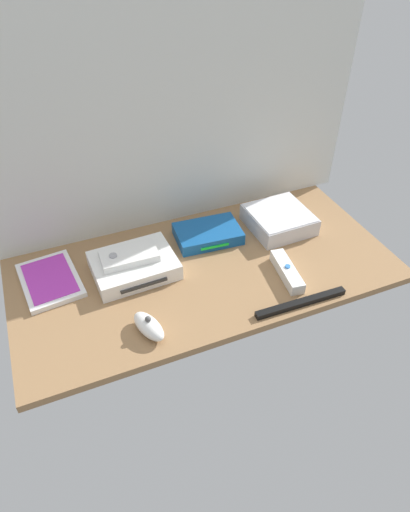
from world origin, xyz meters
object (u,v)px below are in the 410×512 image
Objects in this scene: remote_classic_pad at (129,256)px; sensor_bar at (301,303)px; game_case at (50,280)px; remote_nunchuk at (149,326)px; mini_computer at (279,219)px; network_router at (208,234)px; game_console at (134,265)px; remote_wand at (287,271)px.

sensor_bar is (34.64, -27.46, -4.71)cm from remote_classic_pad.
game_case is 1.39× the size of remote_classic_pad.
sensor_bar is at bearing -27.10° from remote_nunchuk.
mini_computer is at bearing 4.54° from remote_classic_pad.
network_router is 34.36cm from sensor_bar.
network_router is 0.79× the size of sensor_bar.
mini_computer is at bearing 1.74° from game_console.
network_router is at bearing 28.23° from remote_nunchuk.
game_console is 3.36cm from remote_classic_pad.
mini_computer is 0.86× the size of game_case.
remote_nunchuk is at bearing 172.36° from sensor_bar.
mini_computer is 45.51cm from remote_classic_pad.
game_console is 1.48× the size of remote_classic_pad.
remote_classic_pad is (1.69, 21.66, 3.37)cm from remote_nunchuk.
remote_nunchuk is at bearing -129.28° from network_router.
remote_nunchuk is at bearing -165.55° from remote_wand.
game_console is 0.90× the size of sensor_bar.
game_console is 39.51cm from remote_wand.
game_console is at bearing -161.58° from network_router.
mini_computer reaches higher than game_case.
network_router is 24.85cm from remote_classic_pad.
sensor_bar is (54.74, -31.30, -0.06)cm from game_case.
remote_nunchuk is (-38.42, -4.61, 0.53)cm from remote_wand.
remote_wand is at bearing -26.86° from game_console.
network_router reaches higher than sensor_bar.
remote_classic_pad is (-24.01, -5.21, 3.71)cm from network_router.
remote_wand reaches higher than game_case.
game_case is at bearing 165.97° from game_console.
remote_classic_pad reaches higher than remote_wand.
remote_wand is 38.70cm from remote_nunchuk.
game_console reaches higher than game_case.
sensor_bar is (33.80, -26.90, -1.50)cm from game_console.
mini_computer is 21.39cm from remote_wand.
mini_computer is 21.53cm from network_router.
game_console is 1.99× the size of remote_nunchuk.
mini_computer is 1.60× the size of remote_nunchuk.
remote_classic_pad is 44.45cm from sensor_bar.
remote_wand is 0.63× the size of sensor_bar.
network_router is at bearing 13.62° from remote_classic_pad.
game_case is 1.08× the size of network_router.
game_console is 23.89cm from network_router.
sensor_bar is at bearing -109.68° from mini_computer.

